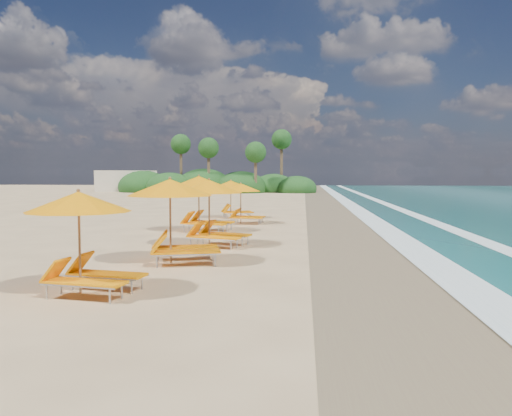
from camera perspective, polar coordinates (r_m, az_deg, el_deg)
The scene contains 11 objects.
ground at distance 20.03m, azimuth 0.00°, elevation -3.43°, with size 160.00×160.00×0.00m, color tan.
wet_sand at distance 20.07m, azimuth 11.47°, elevation -3.48°, with size 4.00×160.00×0.01m, color olive.
surf_foam at distance 20.54m, azimuth 18.99°, elevation -3.39°, with size 4.00×160.00×0.01m.
station_0 at distance 11.48m, azimuth -18.25°, elevation -2.87°, with size 2.68×2.55×2.24m.
station_1 at distance 14.76m, azimuth -8.73°, elevation -0.75°, with size 3.05×2.95×2.46m.
station_2 at distance 18.06m, azimuth -4.69°, elevation 0.01°, with size 3.01×2.93×2.38m.
station_3 at distance 22.51m, azimuth -5.89°, elevation 0.93°, with size 3.05×2.93×2.48m.
station_4 at distance 25.86m, azimuth -1.35°, elevation 0.85°, with size 2.36×2.21×2.08m.
station_5 at distance 29.01m, azimuth -2.48°, elevation 1.29°, with size 2.72×2.64×2.18m.
treeline at distance 66.37m, azimuth -4.96°, elevation 2.61°, with size 25.80×8.80×9.74m.
beach_building at distance 71.86m, azimuth -14.13°, elevation 2.93°, with size 7.00×5.00×2.80m, color beige.
Camera 1 is at (1.82, -19.78, 2.59)m, focal length 36.15 mm.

